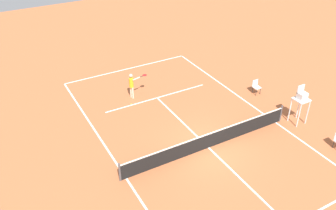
# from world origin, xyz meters

# --- Properties ---
(ground_plane) EXTENTS (60.00, 60.00, 0.00)m
(ground_plane) POSITION_xyz_m (0.00, 0.00, 0.00)
(ground_plane) COLOR #B76038
(court_lines) EXTENTS (9.74, 21.71, 0.01)m
(court_lines) POSITION_xyz_m (0.00, 0.00, 0.00)
(court_lines) COLOR white
(court_lines) RESTS_ON ground
(tennis_net) EXTENTS (10.34, 0.10, 1.07)m
(tennis_net) POSITION_xyz_m (0.00, 0.00, 0.50)
(tennis_net) COLOR #4C4C51
(tennis_net) RESTS_ON ground
(player_serving) EXTENTS (1.33, 0.47, 1.75)m
(player_serving) POSITION_xyz_m (1.37, -6.78, 1.05)
(player_serving) COLOR beige
(player_serving) RESTS_ON ground
(tennis_ball) EXTENTS (0.07, 0.07, 0.07)m
(tennis_ball) POSITION_xyz_m (1.83, -6.01, 0.03)
(tennis_ball) COLOR #CCE033
(tennis_ball) RESTS_ON ground
(umpire_chair) EXTENTS (0.80, 0.80, 2.41)m
(umpire_chair) POSITION_xyz_m (-5.92, 0.55, 1.61)
(umpire_chair) COLOR silver
(umpire_chair) RESTS_ON ground
(courtside_chair_mid) EXTENTS (0.44, 0.46, 0.95)m
(courtside_chair_mid) POSITION_xyz_m (-6.06, -3.25, 0.53)
(courtside_chair_mid) COLOR #262626
(courtside_chair_mid) RESTS_ON ground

